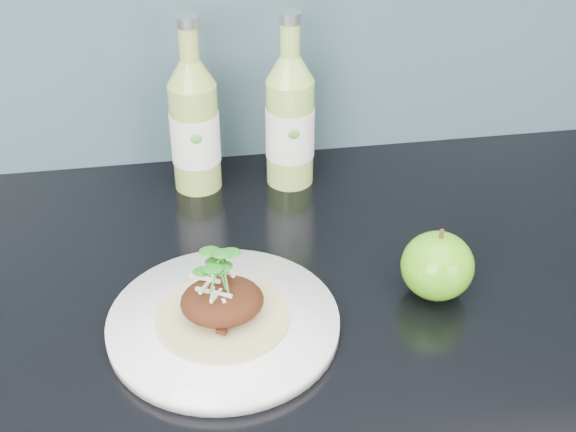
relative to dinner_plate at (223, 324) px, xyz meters
name	(u,v)px	position (x,y,z in m)	size (l,w,h in m)	color
dinner_plate	(223,324)	(0.00, 0.00, 0.00)	(0.30, 0.30, 0.02)	white
pork_taco	(222,298)	(0.00, 0.00, 0.04)	(0.14, 0.14, 0.10)	tan
green_apple	(437,266)	(0.24, 0.02, 0.03)	(0.10, 0.10, 0.09)	#359610
cider_bottle_left	(195,126)	(-0.01, 0.30, 0.08)	(0.08, 0.08, 0.24)	#97B049
cider_bottle_right	(290,121)	(0.12, 0.30, 0.08)	(0.07, 0.07, 0.24)	#9DC552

